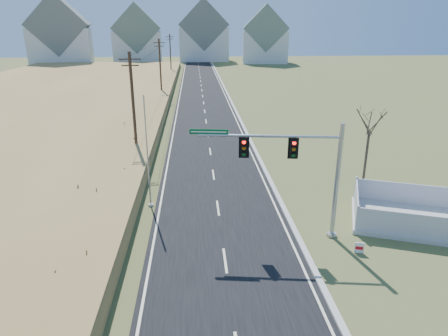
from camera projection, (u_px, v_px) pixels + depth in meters
ground at (222, 241)px, 21.67m from camera, size 260.00×260.00×0.00m
road at (202, 92)px, 68.55m from camera, size 8.00×180.00×0.06m
curb at (226, 92)px, 68.82m from camera, size 0.30×180.00×0.18m
reed_marsh at (37, 101)px, 57.30m from camera, size 38.00×110.00×1.30m
utility_pole_near at (133, 105)px, 33.69m from camera, size 1.80×0.26×9.00m
utility_pole_mid at (160, 68)px, 61.83m from camera, size 1.80×0.26×9.00m
utility_pole_far at (170, 54)px, 89.96m from camera, size 1.80×0.26×9.00m
condo_nw at (60, 37)px, 110.19m from camera, size 17.69×13.38×19.05m
condo_nnw at (137, 39)px, 119.34m from camera, size 14.93×11.17×17.03m
condo_n at (204, 36)px, 124.24m from camera, size 15.27×10.20×18.54m
condo_ne at (265, 39)px, 118.25m from camera, size 14.12×10.51×16.52m
traffic_signal_mast at (303, 167)px, 20.92m from camera, size 7.99×1.35×6.41m
fence_enclosure at (415, 219)px, 23.46m from camera, size 8.33×7.00×1.63m
open_sign at (359, 248)px, 20.40m from camera, size 0.48×0.17×0.59m
flagpole at (148, 164)px, 24.82m from camera, size 0.32×0.32×7.20m
bare_tree at (371, 120)px, 27.70m from camera, size 2.25×2.25×5.95m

